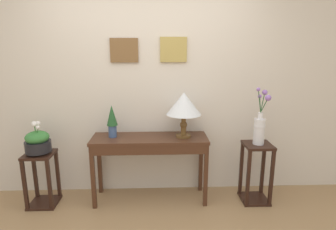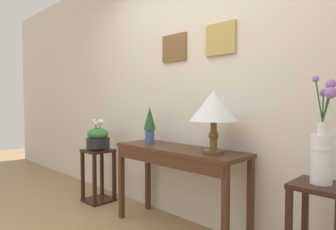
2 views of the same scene
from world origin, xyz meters
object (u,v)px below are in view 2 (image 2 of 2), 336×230
(console_table, at_px, (177,160))
(planter_bowl_wide_left, at_px, (98,138))
(table_lamp, at_px, (214,107))
(flower_vase_tall_right, at_px, (322,149))
(potted_plant_on_console, at_px, (150,123))
(pedestal_stand_left, at_px, (98,175))

(console_table, relative_size, planter_bowl_wide_left, 3.61)
(table_lamp, relative_size, flower_vase_tall_right, 0.80)
(table_lamp, distance_m, planter_bowl_wide_left, 1.65)
(flower_vase_tall_right, bearing_deg, potted_plant_on_console, 176.08)
(planter_bowl_wide_left, distance_m, flower_vase_tall_right, 2.45)
(console_table, distance_m, pedestal_stand_left, 1.27)
(potted_plant_on_console, bearing_deg, pedestal_stand_left, -172.94)
(potted_plant_on_console, xyz_separation_m, flower_vase_tall_right, (1.64, -0.11, -0.07))
(planter_bowl_wide_left, bearing_deg, flower_vase_tall_right, -0.33)
(pedestal_stand_left, height_order, flower_vase_tall_right, flower_vase_tall_right)
(table_lamp, xyz_separation_m, potted_plant_on_console, (-0.80, 0.03, -0.16))
(potted_plant_on_console, height_order, pedestal_stand_left, potted_plant_on_console)
(table_lamp, distance_m, pedestal_stand_left, 1.81)
(pedestal_stand_left, height_order, planter_bowl_wide_left, planter_bowl_wide_left)
(planter_bowl_wide_left, height_order, flower_vase_tall_right, flower_vase_tall_right)
(pedestal_stand_left, bearing_deg, planter_bowl_wide_left, 109.66)
(flower_vase_tall_right, bearing_deg, console_table, 177.12)
(pedestal_stand_left, xyz_separation_m, planter_bowl_wide_left, (-0.00, 0.00, 0.45))
(console_table, height_order, planter_bowl_wide_left, planter_bowl_wide_left)
(console_table, xyz_separation_m, flower_vase_tall_right, (1.22, -0.06, 0.24))
(console_table, xyz_separation_m, planter_bowl_wide_left, (-1.22, -0.05, 0.09))
(console_table, height_order, potted_plant_on_console, potted_plant_on_console)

